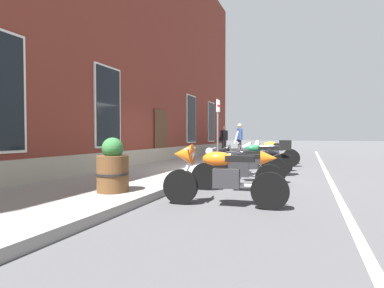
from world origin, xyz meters
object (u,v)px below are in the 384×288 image
Objects in this scene: motorcycle_white_sport at (262,154)px; motorcycle_yellow_naked at (272,152)px; pedestrian_dark_jacket at (224,139)px; barrel_planter at (113,168)px; motorcycle_grey_naked at (272,154)px; motorcycle_black_naked at (236,170)px; pedestrian_blue_top at (240,137)px; motorcycle_orange_sport at (218,173)px; motorcycle_green_touring at (260,157)px; motorcycle_black_sport at (245,161)px; parking_sign at (218,122)px.

motorcycle_yellow_naked reaches higher than motorcycle_white_sport.
motorcycle_white_sport is at bearing 179.50° from motorcycle_yellow_naked.
pedestrian_dark_jacket reaches higher than barrel_planter.
motorcycle_black_naked is at bearing 178.80° from motorcycle_grey_naked.
pedestrian_blue_top reaches higher than motorcycle_grey_naked.
motorcycle_orange_sport is 10.82m from pedestrian_blue_top.
motorcycle_yellow_naked is (6.98, 0.02, 0.02)m from motorcycle_black_naked.
pedestrian_blue_top is at bearing 0.21° from barrel_planter.
motorcycle_green_touring is 6.72m from pedestrian_blue_top.
motorcycle_black_sport is 1.24× the size of pedestrian_dark_jacket.
motorcycle_orange_sport is at bearing -179.07° from motorcycle_white_sport.
motorcycle_black_sport is at bearing 179.14° from motorcycle_white_sport.
parking_sign reaches higher than pedestrian_dark_jacket.
pedestrian_dark_jacket reaches higher than motorcycle_grey_naked.
pedestrian_blue_top is at bearing -123.29° from pedestrian_dark_jacket.
motorcycle_orange_sport is at bearing -179.54° from motorcycle_yellow_naked.
motorcycle_green_touring is at bearing -161.89° from pedestrian_blue_top.
pedestrian_blue_top is (6.37, 2.08, 0.56)m from motorcycle_green_touring.
motorcycle_black_naked is at bearing 1.75° from motorcycle_orange_sport.
motorcycle_black_sport is 5.60m from motorcycle_yellow_naked.
motorcycle_orange_sport is 1.02× the size of motorcycle_grey_naked.
pedestrian_blue_top is at bearing 21.29° from motorcycle_white_sport.
motorcycle_orange_sport reaches higher than motorcycle_white_sport.
motorcycle_black_naked is 1.16× the size of pedestrian_blue_top.
pedestrian_dark_jacket is 11.64m from barrel_planter.
motorcycle_grey_naked is (2.86, -0.02, -0.09)m from motorcycle_green_touring.
parking_sign is 2.36× the size of barrel_planter.
motorcycle_white_sport is at bearing -17.75° from barrel_planter.
motorcycle_green_touring is 0.97× the size of motorcycle_yellow_naked.
parking_sign reaches higher than barrel_planter.
motorcycle_black_sport is (1.38, 0.09, 0.07)m from motorcycle_black_naked.
motorcycle_green_touring reaches higher than motorcycle_white_sport.
motorcycle_green_touring is at bearing -24.38° from barrel_planter.
motorcycle_yellow_naked is at bearing -27.97° from parking_sign.
motorcycle_black_sport is 8.04m from pedestrian_blue_top.
motorcycle_green_touring is 2.37m from parking_sign.
motorcycle_yellow_naked is at bearing -0.50° from motorcycle_white_sport.
motorcycle_green_touring reaches higher than motorcycle_black_naked.
parking_sign is (5.42, 1.66, 1.13)m from motorcycle_orange_sport.
motorcycle_grey_naked is 1.29× the size of pedestrian_dark_jacket.
pedestrian_dark_jacket reaches higher than motorcycle_white_sport.
motorcycle_grey_naked is (4.29, -0.21, -0.06)m from motorcycle_black_sport.
motorcycle_yellow_naked is (2.77, -0.02, -0.06)m from motorcycle_white_sport.
motorcycle_orange_sport is 1.06× the size of motorcycle_white_sport.
motorcycle_white_sport is 0.83× the size of parking_sign.
motorcycle_orange_sport reaches higher than motorcycle_grey_naked.
pedestrian_dark_jacket is (0.70, 1.06, -0.06)m from pedestrian_blue_top.
motorcycle_green_touring is (1.43, -0.19, 0.03)m from motorcycle_black_sport.
pedestrian_blue_top is 1.27m from pedestrian_dark_jacket.
motorcycle_grey_naked is at bearing -2.79° from motorcycle_black_sport.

